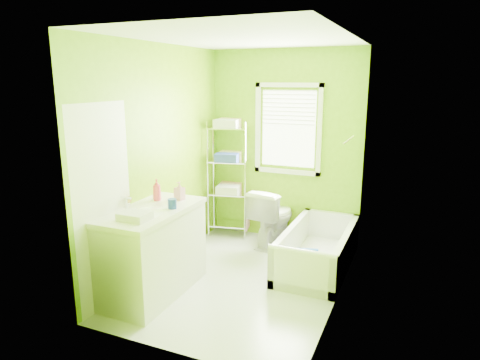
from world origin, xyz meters
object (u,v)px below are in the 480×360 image
at_px(bathtub, 317,255).
at_px(toilet, 273,216).
at_px(vanity, 153,249).
at_px(wire_shelf_unit, 230,165).

distance_m(bathtub, toilet, 0.92).
height_order(bathtub, toilet, toilet).
bearing_deg(bathtub, toilet, 145.57).
height_order(bathtub, vanity, vanity).
distance_m(toilet, vanity, 1.92).
height_order(bathtub, wire_shelf_unit, wire_shelf_unit).
relative_size(bathtub, toilet, 1.97).
distance_m(vanity, wire_shelf_unit, 1.99).
xyz_separation_m(toilet, wire_shelf_unit, (-0.69, 0.14, 0.63)).
bearing_deg(toilet, vanity, 76.30).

